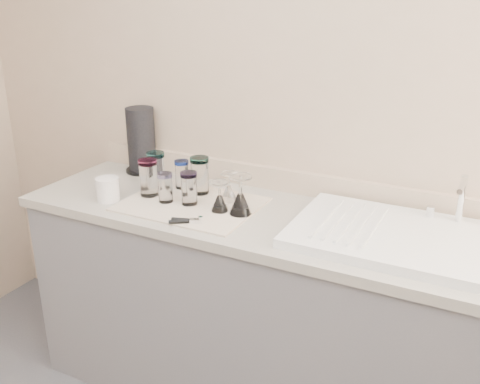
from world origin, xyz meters
The scene contains 15 objects.
counter_unit centered at (0.00, 1.20, 0.45)m, with size 2.06×0.62×0.90m.
sink_unit centered at (0.55, 1.20, 0.92)m, with size 0.82×0.50×0.22m.
dish_towel centered at (-0.32, 1.16, 0.90)m, with size 0.55×0.42×0.01m, color silver.
tumbler_teal centered at (-0.56, 1.26, 0.99)m, with size 0.08×0.08×0.16m.
tumbler_cyan centered at (-0.45, 1.30, 0.97)m, with size 0.06×0.06×0.13m.
tumbler_purple centered at (-0.35, 1.28, 0.99)m, with size 0.08×0.08×0.16m.
tumbler_magenta centered at (-0.53, 1.15, 0.99)m, with size 0.08×0.08×0.16m.
tumbler_blue centered at (-0.42, 1.12, 0.97)m, with size 0.06×0.06×0.12m.
tumbler_lavender centered at (-0.32, 1.15, 0.98)m, with size 0.07×0.07×0.14m.
goblet_back_left centered at (-0.20, 1.25, 0.95)m, with size 0.07×0.07×0.12m.
goblet_front_left centered at (-0.18, 1.14, 0.95)m, with size 0.07×0.07×0.12m.
goblet_front_right centered at (-0.09, 1.15, 0.96)m, with size 0.09×0.09×0.16m.
can_opener centered at (-0.23, 0.98, 0.92)m, with size 0.12×0.08×0.02m.
white_mug centered at (-0.66, 1.04, 0.95)m, with size 0.14×0.12×0.10m.
paper_towel_roll centered at (-0.76, 1.42, 1.05)m, with size 0.17×0.17×0.31m.
Camera 1 is at (0.79, -0.58, 1.74)m, focal length 40.00 mm.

